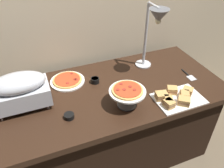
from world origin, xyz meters
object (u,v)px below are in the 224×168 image
at_px(sauce_cup_near, 69,116).
at_px(heat_lamp, 156,23).
at_px(sandwich_platter, 176,97).
at_px(serving_spatula, 188,75).
at_px(chafing_dish, 20,90).
at_px(sauce_cup_far, 95,80).
at_px(pizza_plate_front, 67,80).
at_px(pizza_plate_center, 127,92).

bearing_deg(sauce_cup_near, heat_lamp, 20.49).
distance_m(sandwich_platter, serving_spatula, 0.36).
distance_m(chafing_dish, sauce_cup_far, 0.57).
bearing_deg(chafing_dish, sandwich_platter, -18.14).
bearing_deg(sauce_cup_far, serving_spatula, -14.70).
height_order(heat_lamp, sandwich_platter, heat_lamp).
xyz_separation_m(pizza_plate_front, serving_spatula, (0.96, -0.29, -0.01)).
distance_m(sauce_cup_far, serving_spatula, 0.79).
bearing_deg(pizza_plate_front, sauce_cup_far, -24.12).
xyz_separation_m(heat_lamp, pizza_plate_center, (-0.36, -0.31, -0.33)).
height_order(pizza_plate_center, sauce_cup_far, pizza_plate_center).
distance_m(heat_lamp, sauce_cup_near, 0.92).
relative_size(chafing_dish, sauce_cup_far, 5.59).
xyz_separation_m(heat_lamp, serving_spatula, (0.27, -0.17, -0.44)).
relative_size(sauce_cup_near, sauce_cup_far, 1.01).
xyz_separation_m(pizza_plate_center, sauce_cup_far, (-0.12, 0.34, -0.09)).
bearing_deg(pizza_plate_front, pizza_plate_center, -52.58).
relative_size(pizza_plate_front, sandwich_platter, 0.78).
bearing_deg(serving_spatula, pizza_plate_center, -167.63).
height_order(heat_lamp, pizza_plate_front, heat_lamp).
distance_m(pizza_plate_center, sandwich_platter, 0.37).
bearing_deg(pizza_plate_front, serving_spatula, -16.78).
bearing_deg(pizza_plate_front, heat_lamp, -9.79).
distance_m(pizza_plate_center, serving_spatula, 0.66).
xyz_separation_m(sandwich_platter, sauce_cup_far, (-0.48, 0.42, -0.00)).
height_order(pizza_plate_center, serving_spatula, pizza_plate_center).
bearing_deg(sandwich_platter, chafing_dish, 161.86).
height_order(chafing_dish, serving_spatula, chafing_dish).
relative_size(pizza_plate_center, serving_spatula, 1.49).
relative_size(pizza_plate_front, sauce_cup_far, 4.11).
height_order(pizza_plate_center, sandwich_platter, pizza_plate_center).
bearing_deg(sauce_cup_near, chafing_dish, 139.19).
relative_size(heat_lamp, sauce_cup_far, 8.36).
bearing_deg(heat_lamp, sauce_cup_far, 176.75).
bearing_deg(heat_lamp, sauce_cup_near, -159.51).
bearing_deg(serving_spatula, heat_lamp, 147.95).
distance_m(heat_lamp, pizza_plate_front, 0.82).
bearing_deg(pizza_plate_center, sauce_cup_near, 176.78).
bearing_deg(serving_spatula, sandwich_platter, -141.38).
height_order(pizza_plate_front, pizza_plate_center, pizza_plate_center).
xyz_separation_m(pizza_plate_front, sandwich_platter, (0.68, -0.51, 0.01)).
height_order(sandwich_platter, sauce_cup_far, sandwich_platter).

